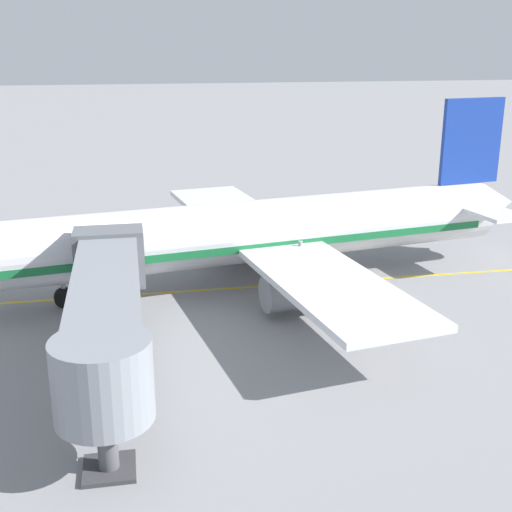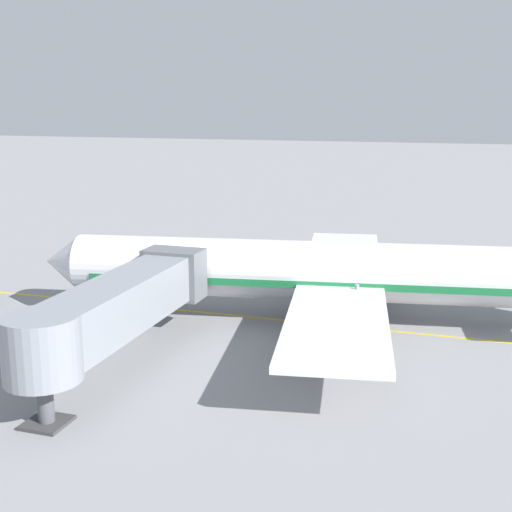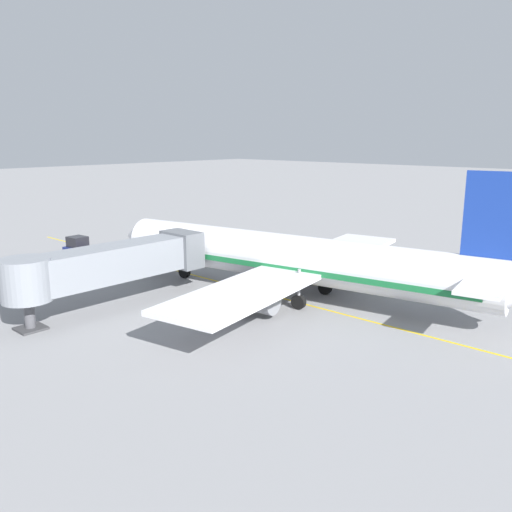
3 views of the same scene
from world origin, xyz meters
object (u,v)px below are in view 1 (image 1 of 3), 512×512
(parked_airliner, at_px, (258,232))
(baggage_cart_second_in_train, at_px, (239,229))
(jet_bridge, at_px, (107,308))
(baggage_cart_third_in_train, at_px, (279,225))
(safety_cone_nose_right, at_px, (44,259))
(safety_cone_nose_left, at_px, (75,271))
(ground_crew_wing_walker, at_px, (261,217))
(ground_crew_loader, at_px, (252,248))
(baggage_tug_lead, at_px, (290,236))
(baggage_cart_front, at_px, (197,232))

(parked_airliner, bearing_deg, baggage_cart_second_in_train, -1.75)
(jet_bridge, xyz_separation_m, baggage_cart_third_in_train, (20.76, -12.04, -2.51))
(jet_bridge, relative_size, safety_cone_nose_right, 27.13)
(baggage_cart_second_in_train, bearing_deg, safety_cone_nose_left, 115.28)
(ground_crew_wing_walker, relative_size, safety_cone_nose_left, 2.86)
(ground_crew_wing_walker, relative_size, ground_crew_loader, 1.00)
(safety_cone_nose_left, distance_m, safety_cone_nose_right, 3.66)
(jet_bridge, distance_m, baggage_cart_second_in_train, 22.13)
(ground_crew_loader, bearing_deg, safety_cone_nose_right, 80.37)
(baggage_cart_third_in_train, bearing_deg, safety_cone_nose_right, 100.49)
(jet_bridge, height_order, baggage_tug_lead, jet_bridge)
(jet_bridge, xyz_separation_m, ground_crew_wing_walker, (23.24, -11.10, -2.50))
(baggage_tug_lead, xyz_separation_m, safety_cone_nose_left, (-3.63, 14.78, -0.42))
(ground_crew_loader, bearing_deg, baggage_cart_second_in_train, 1.16)
(baggage_cart_front, relative_size, baggage_cart_third_in_train, 1.00)
(safety_cone_nose_right, bearing_deg, baggage_tug_lead, -87.61)
(baggage_cart_front, height_order, safety_cone_nose_left, baggage_cart_front)
(baggage_tug_lead, xyz_separation_m, safety_cone_nose_right, (-0.71, 16.98, -0.42))
(baggage_cart_front, relative_size, baggage_cart_second_in_train, 1.00)
(baggage_cart_third_in_train, bearing_deg, parked_airliner, 160.17)
(baggage_cart_second_in_train, distance_m, ground_crew_loader, 4.77)
(baggage_cart_third_in_train, height_order, ground_crew_wing_walker, ground_crew_wing_walker)
(baggage_cart_second_in_train, relative_size, ground_crew_loader, 1.75)
(ground_crew_loader, bearing_deg, baggage_tug_lead, -47.60)
(parked_airliner, bearing_deg, ground_crew_wing_walker, -11.73)
(baggage_tug_lead, height_order, safety_cone_nose_left, baggage_tug_lead)
(ground_crew_wing_walker, bearing_deg, safety_cone_nose_right, 109.47)
(baggage_tug_lead, relative_size, baggage_cart_front, 0.86)
(safety_cone_nose_right, bearing_deg, safety_cone_nose_left, -143.00)
(parked_airliner, bearing_deg, safety_cone_nose_left, 72.59)
(baggage_cart_third_in_train, xyz_separation_m, ground_crew_wing_walker, (2.48, 0.94, 0.00))
(parked_airliner, height_order, safety_cone_nose_left, parked_airliner)
(ground_crew_loader, distance_m, safety_cone_nose_left, 11.50)
(baggage_cart_second_in_train, relative_size, safety_cone_nose_left, 5.01)
(jet_bridge, distance_m, baggage_cart_third_in_train, 24.13)
(baggage_cart_third_in_train, bearing_deg, baggage_cart_second_in_train, 101.61)
(jet_bridge, height_order, safety_cone_nose_right, jet_bridge)
(parked_airliner, relative_size, baggage_tug_lead, 14.72)
(jet_bridge, xyz_separation_m, baggage_cart_front, (19.91, -5.75, -2.51))
(baggage_cart_front, xyz_separation_m, ground_crew_wing_walker, (3.33, -5.35, 0.00))
(baggage_cart_front, bearing_deg, safety_cone_nose_left, 122.13)
(baggage_cart_third_in_train, distance_m, ground_crew_loader, 6.22)
(jet_bridge, distance_m, safety_cone_nose_left, 15.28)
(baggage_cart_second_in_train, distance_m, baggage_cart_third_in_train, 3.22)
(parked_airliner, distance_m, jet_bridge, 14.18)
(baggage_cart_third_in_train, xyz_separation_m, ground_crew_loader, (-5.41, 3.06, 0.00))
(parked_airliner, distance_m, baggage_cart_third_in_train, 10.34)
(parked_airliner, xyz_separation_m, jet_bridge, (-11.26, 8.61, 0.27))
(jet_bridge, height_order, baggage_cart_second_in_train, jet_bridge)
(baggage_cart_third_in_train, bearing_deg, baggage_cart_front, 97.67)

